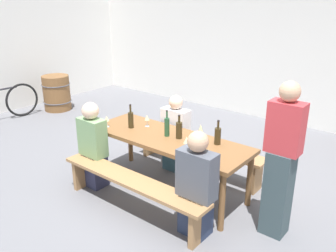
% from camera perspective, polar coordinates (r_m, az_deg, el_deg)
% --- Properties ---
extents(ground_plane, '(24.00, 24.00, 0.00)m').
position_cam_1_polar(ground_plane, '(4.86, 0.00, -10.00)').
color(ground_plane, slate).
extents(back_wall, '(14.00, 0.20, 3.20)m').
position_cam_1_polar(back_wall, '(7.43, 18.34, 12.75)').
color(back_wall, silver).
rests_on(back_wall, ground).
extents(tasting_table, '(2.17, 0.76, 0.75)m').
position_cam_1_polar(tasting_table, '(4.56, 0.00, -2.69)').
color(tasting_table, brown).
rests_on(tasting_table, ground).
extents(bench_near, '(2.07, 0.30, 0.45)m').
position_cam_1_polar(bench_near, '(4.24, -5.87, -9.41)').
color(bench_near, '#9E7247').
rests_on(bench_near, ground).
extents(bench_far, '(2.07, 0.30, 0.45)m').
position_cam_1_polar(bench_far, '(5.19, 4.75, -3.58)').
color(bench_far, '#9E7247').
rests_on(bench_far, ground).
extents(wine_bottle_0, '(0.08, 0.08, 0.31)m').
position_cam_1_polar(wine_bottle_0, '(4.32, 7.93, -1.52)').
color(wine_bottle_0, '#332814').
rests_on(wine_bottle_0, tasting_table).
extents(wine_bottle_1, '(0.07, 0.07, 0.34)m').
position_cam_1_polar(wine_bottle_1, '(4.52, -0.17, -0.08)').
color(wine_bottle_1, '#234C2D').
rests_on(wine_bottle_1, tasting_table).
extents(wine_bottle_2, '(0.08, 0.08, 0.31)m').
position_cam_1_polar(wine_bottle_2, '(4.45, 1.78, -0.60)').
color(wine_bottle_2, '#332814').
rests_on(wine_bottle_2, tasting_table).
extents(wine_bottle_3, '(0.07, 0.07, 0.33)m').
position_cam_1_polar(wine_bottle_3, '(4.83, -5.96, 1.06)').
color(wine_bottle_3, '#332814').
rests_on(wine_bottle_3, tasting_table).
extents(wine_glass_0, '(0.08, 0.08, 0.16)m').
position_cam_1_polar(wine_glass_0, '(4.13, 2.99, -2.28)').
color(wine_glass_0, silver).
rests_on(wine_glass_0, tasting_table).
extents(wine_glass_1, '(0.06, 0.06, 0.16)m').
position_cam_1_polar(wine_glass_1, '(4.52, 5.23, -0.39)').
color(wine_glass_1, silver).
rests_on(wine_glass_1, tasting_table).
extents(wine_glass_2, '(0.07, 0.07, 0.16)m').
position_cam_1_polar(wine_glass_2, '(4.86, -3.38, 1.27)').
color(wine_glass_2, silver).
rests_on(wine_glass_2, tasting_table).
extents(wine_glass_3, '(0.06, 0.06, 0.15)m').
position_cam_1_polar(wine_glass_3, '(4.30, 5.24, -1.60)').
color(wine_glass_3, silver).
rests_on(wine_glass_3, tasting_table).
extents(wine_glass_4, '(0.07, 0.07, 0.16)m').
position_cam_1_polar(wine_glass_4, '(4.91, -9.74, 1.11)').
color(wine_glass_4, silver).
rests_on(wine_glass_4, tasting_table).
extents(seated_guest_near_0, '(0.38, 0.24, 1.17)m').
position_cam_1_polar(seated_guest_near_0, '(4.80, -11.85, -3.27)').
color(seated_guest_near_0, '#2F314E').
rests_on(seated_guest_near_0, ground).
extents(seated_guest_near_1, '(0.42, 0.24, 1.19)m').
position_cam_1_polar(seated_guest_near_1, '(3.79, 4.57, -9.65)').
color(seated_guest_near_1, '#293450').
rests_on(seated_guest_near_1, ground).
extents(seated_guest_far_0, '(0.40, 0.24, 1.13)m').
position_cam_1_polar(seated_guest_far_0, '(5.16, 1.21, -1.52)').
color(seated_guest_far_0, '#315461').
rests_on(seated_guest_far_0, ground).
extents(standing_host, '(0.34, 0.24, 1.69)m').
position_cam_1_polar(standing_host, '(3.84, 17.60, -5.72)').
color(standing_host, '#36484D').
rests_on(standing_host, ground).
extents(wine_barrel, '(0.62, 0.62, 0.77)m').
position_cam_1_polar(wine_barrel, '(8.35, -17.33, 5.08)').
color(wine_barrel, brown).
rests_on(wine_barrel, ground).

